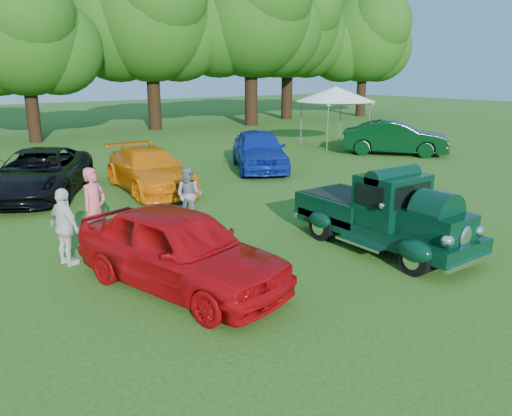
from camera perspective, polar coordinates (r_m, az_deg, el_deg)
ground at (r=11.15m, az=6.85°, el=-5.36°), size 120.00×120.00×0.00m
hero_pickup at (r=11.70m, az=14.34°, el=-0.85°), size 2.07×4.45×1.74m
red_convertible at (r=9.35m, az=-8.73°, el=-4.59°), size 2.95×4.81×1.53m
back_car_black at (r=17.56m, az=-23.55°, el=3.69°), size 4.83×5.93×1.50m
back_car_orange at (r=17.25m, az=-12.11°, el=4.30°), size 2.44×5.05×1.42m
back_car_blue at (r=20.49m, az=0.36°, el=6.68°), size 4.01×5.16×1.64m
back_car_green at (r=25.21m, az=15.62°, el=7.74°), size 4.40×4.93×1.62m
spectator_pink at (r=11.95m, az=-17.95°, el=0.05°), size 0.80×0.71×1.85m
spectator_grey at (r=13.35m, az=-7.66°, el=1.46°), size 0.90×0.92×1.49m
spectator_white at (r=11.00m, az=-20.99°, el=-2.07°), size 0.65×1.04×1.64m
canopy_tent at (r=27.18m, az=9.07°, el=12.69°), size 4.87×4.87×3.14m
tree_line at (r=32.75m, az=-25.78°, el=19.75°), size 62.12×10.96×12.17m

